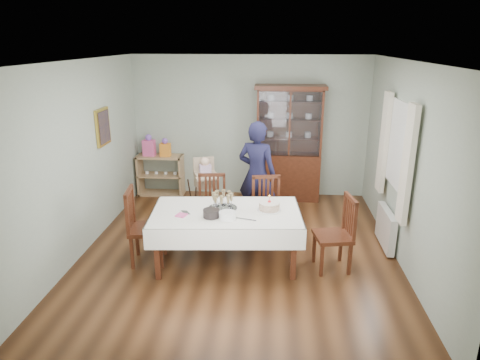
# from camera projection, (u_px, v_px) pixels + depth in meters

# --- Properties ---
(floor) EXTENTS (5.00, 5.00, 0.00)m
(floor) POSITION_uv_depth(u_px,v_px,m) (239.00, 250.00, 6.31)
(floor) COLOR #593319
(floor) RESTS_ON ground
(room_shell) EXTENTS (5.00, 5.00, 5.00)m
(room_shell) POSITION_uv_depth(u_px,v_px,m) (242.00, 129.00, 6.28)
(room_shell) COLOR #9EAA99
(room_shell) RESTS_ON floor
(dining_table) EXTENTS (2.08, 1.30, 0.76)m
(dining_table) POSITION_uv_depth(u_px,v_px,m) (226.00, 237.00, 5.86)
(dining_table) COLOR #4D2213
(dining_table) RESTS_ON floor
(china_cabinet) EXTENTS (1.30, 0.48, 2.18)m
(china_cabinet) POSITION_uv_depth(u_px,v_px,m) (289.00, 142.00, 8.04)
(china_cabinet) COLOR #4D2213
(china_cabinet) RESTS_ON floor
(sideboard) EXTENTS (0.90, 0.38, 0.80)m
(sideboard) POSITION_uv_depth(u_px,v_px,m) (161.00, 175.00, 8.48)
(sideboard) COLOR tan
(sideboard) RESTS_ON floor
(picture_frame) EXTENTS (0.04, 0.48, 0.58)m
(picture_frame) POSITION_uv_depth(u_px,v_px,m) (103.00, 127.00, 6.72)
(picture_frame) COLOR gold
(picture_frame) RESTS_ON room_shell
(window) EXTENTS (0.04, 1.02, 1.22)m
(window) POSITION_uv_depth(u_px,v_px,m) (400.00, 146.00, 5.94)
(window) COLOR white
(window) RESTS_ON room_shell
(curtain_left) EXTENTS (0.07, 0.30, 1.55)m
(curtain_left) POSITION_uv_depth(u_px,v_px,m) (407.00, 165.00, 5.39)
(curtain_left) COLOR silver
(curtain_left) RESTS_ON room_shell
(curtain_right) EXTENTS (0.07, 0.30, 1.55)m
(curtain_right) POSITION_uv_depth(u_px,v_px,m) (384.00, 143.00, 6.56)
(curtain_right) COLOR silver
(curtain_right) RESTS_ON room_shell
(radiator) EXTENTS (0.10, 0.80, 0.55)m
(radiator) POSITION_uv_depth(u_px,v_px,m) (386.00, 228.00, 6.34)
(radiator) COLOR white
(radiator) RESTS_ON floor
(chair_far_left) EXTENTS (0.49, 0.49, 0.98)m
(chair_far_left) POSITION_uv_depth(u_px,v_px,m) (212.00, 219.00, 6.65)
(chair_far_left) COLOR #4D2213
(chair_far_left) RESTS_ON floor
(chair_far_right) EXTENTS (0.52, 0.52, 1.01)m
(chair_far_right) POSITION_uv_depth(u_px,v_px,m) (267.00, 224.00, 6.49)
(chair_far_right) COLOR #4D2213
(chair_far_right) RESTS_ON floor
(chair_end_left) EXTENTS (0.54, 0.54, 1.07)m
(chair_end_left) POSITION_uv_depth(u_px,v_px,m) (147.00, 241.00, 5.90)
(chair_end_left) COLOR #4D2213
(chair_end_left) RESTS_ON floor
(chair_end_right) EXTENTS (0.53, 0.53, 1.02)m
(chair_end_right) POSITION_uv_depth(u_px,v_px,m) (333.00, 248.00, 5.73)
(chair_end_right) COLOR #4D2213
(chair_end_right) RESTS_ON floor
(woman) EXTENTS (0.74, 0.61, 1.76)m
(woman) POSITION_uv_depth(u_px,v_px,m) (257.00, 175.00, 6.91)
(woman) COLOR black
(woman) RESTS_ON floor
(high_chair) EXTENTS (0.62, 0.62, 1.09)m
(high_chair) POSITION_uv_depth(u_px,v_px,m) (206.00, 194.00, 7.35)
(high_chair) COLOR black
(high_chair) RESTS_ON floor
(champagne_tray) EXTENTS (0.40, 0.40, 0.24)m
(champagne_tray) POSITION_uv_depth(u_px,v_px,m) (223.00, 204.00, 5.80)
(champagne_tray) COLOR silver
(champagne_tray) RESTS_ON dining_table
(birthday_cake) EXTENTS (0.32, 0.32, 0.22)m
(birthday_cake) POSITION_uv_depth(u_px,v_px,m) (269.00, 206.00, 5.76)
(birthday_cake) COLOR white
(birthday_cake) RESTS_ON dining_table
(plate_stack_dark) EXTENTS (0.29, 0.29, 0.10)m
(plate_stack_dark) POSITION_uv_depth(u_px,v_px,m) (211.00, 213.00, 5.55)
(plate_stack_dark) COLOR black
(plate_stack_dark) RESTS_ON dining_table
(plate_stack_white) EXTENTS (0.28, 0.28, 0.09)m
(plate_stack_white) POSITION_uv_depth(u_px,v_px,m) (227.00, 215.00, 5.49)
(plate_stack_white) COLOR white
(plate_stack_white) RESTS_ON dining_table
(napkin_stack) EXTENTS (0.16, 0.16, 0.02)m
(napkin_stack) POSITION_uv_depth(u_px,v_px,m) (181.00, 215.00, 5.60)
(napkin_stack) COLOR #DF5291
(napkin_stack) RESTS_ON dining_table
(cutlery) EXTENTS (0.16, 0.18, 0.01)m
(cutlery) POSITION_uv_depth(u_px,v_px,m) (183.00, 212.00, 5.70)
(cutlery) COLOR silver
(cutlery) RESTS_ON dining_table
(cake_knife) EXTENTS (0.28, 0.10, 0.01)m
(cake_knife) POSITION_uv_depth(u_px,v_px,m) (246.00, 219.00, 5.48)
(cake_knife) COLOR silver
(cake_knife) RESTS_ON dining_table
(gift_bag_pink) EXTENTS (0.24, 0.16, 0.42)m
(gift_bag_pink) POSITION_uv_depth(u_px,v_px,m) (149.00, 146.00, 8.29)
(gift_bag_pink) COLOR #DF5291
(gift_bag_pink) RESTS_ON sideboard
(gift_bag_orange) EXTENTS (0.20, 0.15, 0.36)m
(gift_bag_orange) POSITION_uv_depth(u_px,v_px,m) (165.00, 148.00, 8.28)
(gift_bag_orange) COLOR orange
(gift_bag_orange) RESTS_ON sideboard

